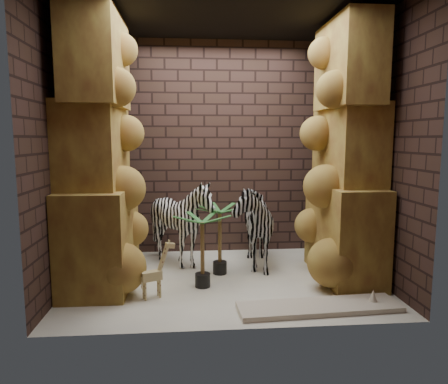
{
  "coord_description": "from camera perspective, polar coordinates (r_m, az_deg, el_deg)",
  "views": [
    {
      "loc": [
        -0.38,
        -4.53,
        1.64
      ],
      "look_at": [
        0.01,
        0.15,
        1.02
      ],
      "focal_mm": 32.41,
      "sensor_mm": 36.0,
      "label": 1
    }
  ],
  "objects": [
    {
      "name": "giraffe_toy",
      "position": [
        4.28,
        -10.21,
        -10.73
      ],
      "size": [
        0.33,
        0.22,
        0.61
      ],
      "primitive_type": null,
      "rotation": [
        0.0,
        0.0,
        0.43
      ],
      "color": "#D3C080",
      "rests_on": "floor"
    },
    {
      "name": "surfboard",
      "position": [
        4.16,
        13.28,
        -15.5
      ],
      "size": [
        1.6,
        0.48,
        0.05
      ],
      "primitive_type": "cube",
      "rotation": [
        0.0,
        0.0,
        0.06
      ],
      "color": "beige",
      "rests_on": "floor"
    },
    {
      "name": "wall_left",
      "position": [
        4.74,
        -21.63,
        5.35
      ],
      "size": [
        0.0,
        3.0,
        3.0
      ],
      "primitive_type": "plane",
      "rotation": [
        1.57,
        0.0,
        1.57
      ],
      "color": "#36231F",
      "rests_on": "ground"
    },
    {
      "name": "palm_back",
      "position": [
        4.5,
        -3.06,
        -8.23
      ],
      "size": [
        0.36,
        0.36,
        0.83
      ],
      "primitive_type": null,
      "color": "#24612F",
      "rests_on": "floor"
    },
    {
      "name": "ceiling",
      "position": [
        4.75,
        0.07,
        24.2
      ],
      "size": [
        3.5,
        3.5,
        0.0
      ],
      "primitive_type": "plane",
      "rotation": [
        3.14,
        0.0,
        0.0
      ],
      "color": "black",
      "rests_on": "ground"
    },
    {
      "name": "wall_back",
      "position": [
        5.8,
        -0.98,
        6.17
      ],
      "size": [
        3.5,
        0.0,
        3.5
      ],
      "primitive_type": "plane",
      "rotation": [
        1.57,
        0.0,
        0.0
      ],
      "color": "#36231F",
      "rests_on": "ground"
    },
    {
      "name": "zebra_right",
      "position": [
        5.22,
        3.68,
        -3.46
      ],
      "size": [
        0.6,
        1.09,
        1.29
      ],
      "primitive_type": "imported",
      "rotation": [
        0.0,
        0.0,
        -0.01
      ],
      "color": "white",
      "rests_on": "floor"
    },
    {
      "name": "rock_pillar_left",
      "position": [
        4.65,
        -17.48,
        5.5
      ],
      "size": [
        0.68,
        1.3,
        3.0
      ],
      "primitive_type": null,
      "color": "gold",
      "rests_on": "floor"
    },
    {
      "name": "wall_right",
      "position": [
        5.01,
        20.51,
        5.49
      ],
      "size": [
        0.0,
        3.0,
        3.0
      ],
      "primitive_type": "plane",
      "rotation": [
        1.57,
        0.0,
        -1.57
      ],
      "color": "#36231F",
      "rests_on": "ground"
    },
    {
      "name": "wall_front",
      "position": [
        3.31,
        1.9,
        5.16
      ],
      "size": [
        3.5,
        0.0,
        3.5
      ],
      "primitive_type": "plane",
      "rotation": [
        -1.57,
        0.0,
        0.0
      ],
      "color": "#36231F",
      "rests_on": "ground"
    },
    {
      "name": "floor",
      "position": [
        4.84,
        0.06,
        -12.25
      ],
      "size": [
        3.5,
        3.5,
        0.0
      ],
      "primitive_type": "plane",
      "color": "white",
      "rests_on": "ground"
    },
    {
      "name": "rock_pillar_right",
      "position": [
        4.88,
        16.99,
        5.59
      ],
      "size": [
        0.58,
        1.25,
        3.0
      ],
      "primitive_type": null,
      "color": "gold",
      "rests_on": "floor"
    },
    {
      "name": "zebra_left",
      "position": [
        5.23,
        -6.06,
        -4.9
      ],
      "size": [
        1.02,
        1.22,
        1.03
      ],
      "primitive_type": "imported",
      "rotation": [
        0.0,
        0.0,
        -0.09
      ],
      "color": "white",
      "rests_on": "floor"
    },
    {
      "name": "palm_front",
      "position": [
        4.92,
        -0.59,
        -6.67
      ],
      "size": [
        0.36,
        0.36,
        0.86
      ],
      "primitive_type": null,
      "color": "#24612F",
      "rests_on": "floor"
    }
  ]
}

